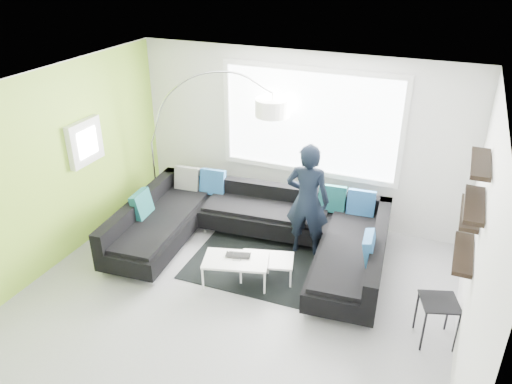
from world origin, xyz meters
The scene contains 9 objects.
ground centered at (0.00, 0.00, 0.00)m, with size 5.50×5.50×0.00m, color gray.
room_shell centered at (0.04, 0.21, 1.81)m, with size 5.54×5.04×2.82m.
sectional_sofa centered at (-0.18, 0.98, 0.37)m, with size 4.04×2.71×0.83m.
rug centered at (0.09, 0.85, 0.01)m, with size 2.16×1.57×0.01m, color black.
coffee_table centered at (0.05, 0.44, 0.19)m, with size 1.14×0.66×0.37m, color silver.
arc_lamp centered at (-2.31, 1.73, 1.25)m, with size 2.34×0.89×2.50m, color silver, non-canonical shape.
side_table centered at (2.51, 0.18, 0.29)m, with size 0.42×0.42×0.57m, color black.
person centered at (0.53, 1.41, 0.88)m, with size 0.67×0.47×1.76m, color black.
laptop centered at (-0.12, 0.35, 0.39)m, with size 0.39×0.31×0.03m, color black.
Camera 1 is at (2.30, -4.81, 4.27)m, focal length 35.00 mm.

